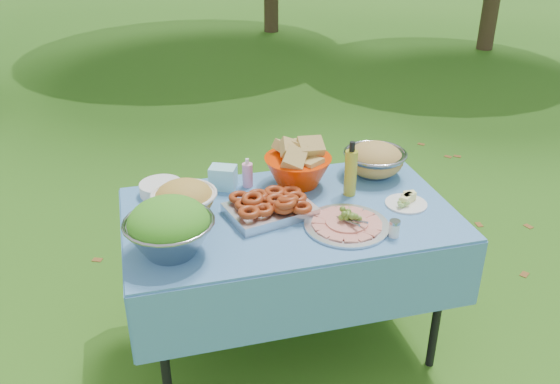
# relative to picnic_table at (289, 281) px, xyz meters

# --- Properties ---
(ground) EXTENTS (80.00, 80.00, 0.00)m
(ground) POSITION_rel_picnic_table_xyz_m (0.00, 0.00, -0.38)
(ground) COLOR #113A0A
(ground) RESTS_ON ground
(picnic_table) EXTENTS (1.46, 0.86, 0.76)m
(picnic_table) POSITION_rel_picnic_table_xyz_m (0.00, 0.00, 0.00)
(picnic_table) COLOR #83D7FC
(picnic_table) RESTS_ON ground
(salad_bowl) EXTENTS (0.47, 0.47, 0.23)m
(salad_bowl) POSITION_rel_picnic_table_xyz_m (-0.54, -0.19, 0.50)
(salad_bowl) COLOR gray
(salad_bowl) RESTS_ON picnic_table
(pasta_bowl_white) EXTENTS (0.36, 0.36, 0.16)m
(pasta_bowl_white) POSITION_rel_picnic_table_xyz_m (-0.45, 0.10, 0.46)
(pasta_bowl_white) COLOR white
(pasta_bowl_white) RESTS_ON picnic_table
(plate_stack) EXTENTS (0.22, 0.22, 0.06)m
(plate_stack) POSITION_rel_picnic_table_xyz_m (-0.54, 0.32, 0.41)
(plate_stack) COLOR white
(plate_stack) RESTS_ON picnic_table
(wipes_box) EXTENTS (0.15, 0.13, 0.11)m
(wipes_box) POSITION_rel_picnic_table_xyz_m (-0.24, 0.31, 0.44)
(wipes_box) COLOR #98EBF8
(wipes_box) RESTS_ON picnic_table
(sanitizer_bottle) EXTENTS (0.06, 0.06, 0.14)m
(sanitizer_bottle) POSITION_rel_picnic_table_xyz_m (-0.13, 0.30, 0.45)
(sanitizer_bottle) COLOR #F99CC9
(sanitizer_bottle) RESTS_ON picnic_table
(bread_bowl) EXTENTS (0.35, 0.35, 0.22)m
(bread_bowl) POSITION_rel_picnic_table_xyz_m (0.11, 0.26, 0.49)
(bread_bowl) COLOR #E53000
(bread_bowl) RESTS_ON picnic_table
(pasta_bowl_steel) EXTENTS (0.41, 0.41, 0.17)m
(pasta_bowl_steel) POSITION_rel_picnic_table_xyz_m (0.51, 0.27, 0.46)
(pasta_bowl_steel) COLOR gray
(pasta_bowl_steel) RESTS_ON picnic_table
(fried_tray) EXTENTS (0.41, 0.34, 0.09)m
(fried_tray) POSITION_rel_picnic_table_xyz_m (-0.09, 0.00, 0.42)
(fried_tray) COLOR silver
(fried_tray) RESTS_ON picnic_table
(charcuterie_platter) EXTENTS (0.45, 0.45, 0.08)m
(charcuterie_platter) POSITION_rel_picnic_table_xyz_m (0.20, -0.18, 0.42)
(charcuterie_platter) COLOR silver
(charcuterie_platter) RESTS_ON picnic_table
(oil_bottle) EXTENTS (0.06, 0.06, 0.27)m
(oil_bottle) POSITION_rel_picnic_table_xyz_m (0.32, 0.09, 0.51)
(oil_bottle) COLOR #ADA829
(oil_bottle) RESTS_ON picnic_table
(cheese_plate) EXTENTS (0.23, 0.23, 0.05)m
(cheese_plate) POSITION_rel_picnic_table_xyz_m (0.53, -0.07, 0.41)
(cheese_plate) COLOR white
(cheese_plate) RESTS_ON picnic_table
(shaker) EXTENTS (0.06, 0.06, 0.07)m
(shaker) POSITION_rel_picnic_table_xyz_m (0.37, -0.31, 0.42)
(shaker) COLOR white
(shaker) RESTS_ON picnic_table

